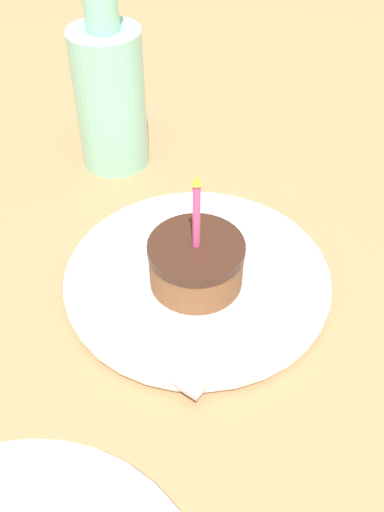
# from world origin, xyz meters

# --- Properties ---
(ground_plane) EXTENTS (2.40, 2.40, 0.04)m
(ground_plane) POSITION_xyz_m (0.00, 0.00, -0.02)
(ground_plane) COLOR #9E754C
(ground_plane) RESTS_ON ground
(plate) EXTENTS (0.25, 0.25, 0.01)m
(plate) POSITION_xyz_m (-0.01, 0.00, 0.01)
(plate) COLOR white
(plate) RESTS_ON ground_plane
(cake_slice) EXTENTS (0.09, 0.09, 0.12)m
(cake_slice) POSITION_xyz_m (-0.02, -0.00, 0.04)
(cake_slice) COLOR brown
(cake_slice) RESTS_ON plate
(fork) EXTENTS (0.17, 0.10, 0.00)m
(fork) POSITION_xyz_m (-0.07, -0.05, 0.02)
(fork) COLOR silver
(fork) RESTS_ON plate
(bottle) EXTENTS (0.08, 0.08, 0.21)m
(bottle) POSITION_xyz_m (0.18, 0.12, 0.09)
(bottle) COLOR #8CD1B2
(bottle) RESTS_ON ground_plane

